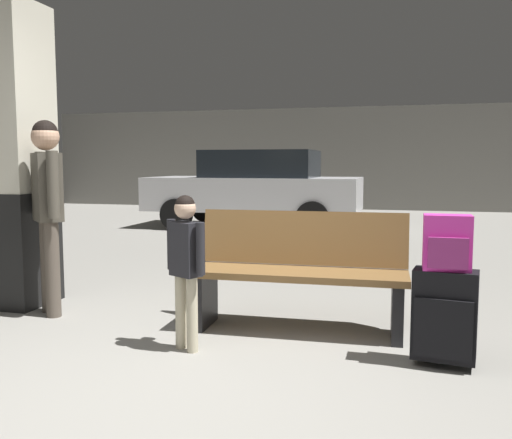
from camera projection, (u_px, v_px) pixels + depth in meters
name	position (u px, v px, depth m)	size (l,w,h in m)	color
ground_plane	(290.00, 270.00, 6.74)	(18.00, 18.00, 0.10)	gray
garage_back_wall	(352.00, 158.00, 15.12)	(18.00, 0.12, 2.80)	slate
structural_pillar	(12.00, 158.00, 4.82)	(0.57, 0.57, 2.62)	black
bench	(299.00, 272.00, 4.14)	(1.61, 0.57, 0.89)	brown
suitcase	(444.00, 316.00, 3.39)	(0.41, 0.28, 0.60)	black
backpack_bright	(447.00, 243.00, 3.34)	(0.28, 0.19, 0.34)	#D833A5
child	(186.00, 256.00, 3.65)	(0.32, 0.26, 1.05)	beige
adult	(47.00, 196.00, 4.50)	(0.42, 0.41, 1.60)	brown
parked_car_far	(256.00, 187.00, 10.74)	(4.12, 1.83, 1.51)	silver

